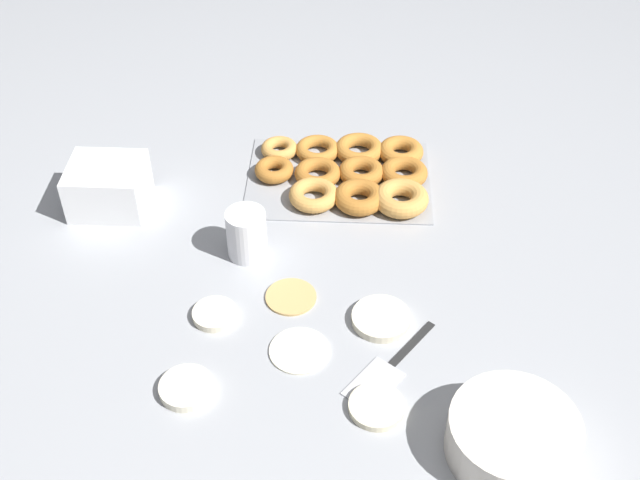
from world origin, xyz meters
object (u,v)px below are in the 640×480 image
pancake_3 (299,350)px  container_stack (108,186)px  pancake_1 (186,388)px  pancake_0 (381,319)px  batter_bowl (513,437)px  pancake_5 (291,298)px  donut_tray (351,174)px  spatula (382,374)px  pancake_2 (377,406)px  pancake_4 (215,314)px  paper_cup (247,234)px

pancake_3 → container_stack: 0.57m
pancake_1 → container_stack: (0.24, -0.47, 0.04)m
pancake_0 → batter_bowl: 0.33m
pancake_5 → batter_bowl: size_ratio=0.47×
donut_tray → spatula: 0.54m
pancake_2 → pancake_4: size_ratio=1.14×
pancake_1 → spatula: pancake_1 is taller
pancake_3 → batter_bowl: size_ratio=0.53×
pancake_0 → pancake_5: (0.17, -0.05, -0.00)m
spatula → container_stack: bearing=-90.4°
pancake_2 → spatula: (-0.01, -0.07, -0.00)m
pancake_1 → paper_cup: (-0.06, -0.34, 0.04)m
batter_bowl → paper_cup: (0.45, -0.43, 0.01)m
pancake_1 → pancake_5: bearing=-125.8°
pancake_4 → container_stack: size_ratio=0.53×
pancake_5 → paper_cup: (0.09, -0.12, 0.05)m
pancake_2 → container_stack: container_stack is taller
donut_tray → spatula: size_ratio=1.95×
pancake_2 → spatula: 0.07m
paper_cup → spatula: bearing=131.7°
pancake_0 → pancake_1: (0.32, 0.17, 0.00)m
pancake_1 → pancake_5: size_ratio=0.96×
pancake_0 → pancake_5: size_ratio=1.13×
pancake_4 → pancake_5: size_ratio=0.85×
pancake_0 → paper_cup: paper_cup is taller
pancake_4 → spatula: (-0.30, 0.12, -0.00)m
pancake_0 → pancake_4: size_ratio=1.32×
batter_bowl → pancake_4: bearing=-27.6°
pancake_2 → donut_tray: 0.60m
batter_bowl → container_stack: 0.94m
paper_cup → spatula: size_ratio=0.49×
pancake_3 → pancake_4: size_ratio=1.31×
pancake_3 → spatula: (-0.14, 0.05, -0.00)m
pancake_5 → pancake_0: bearing=164.2°
container_stack → paper_cup: size_ratio=1.52×
donut_tray → paper_cup: bearing=50.9°
batter_bowl → paper_cup: paper_cup is taller
spatula → donut_tray: bearing=-136.4°
donut_tray → batter_bowl: (-0.26, 0.67, 0.02)m
pancake_2 → batter_bowl: 0.22m
pancake_0 → paper_cup: (0.26, -0.17, 0.04)m
pancake_3 → paper_cup: (0.12, -0.25, 0.05)m
donut_tray → batter_bowl: batter_bowl is taller
pancake_1 → pancake_5: (-0.16, -0.22, -0.00)m
donut_tray → pancake_3: bearing=80.8°
pancake_3 → pancake_5: (0.02, -0.12, 0.00)m
pancake_2 → pancake_3: 0.17m
container_stack → pancake_2: bearing=138.1°
pancake_5 → container_stack: bearing=-33.1°
container_stack → paper_cup: paper_cup is taller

